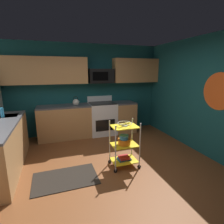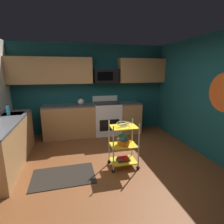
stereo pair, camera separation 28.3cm
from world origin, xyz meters
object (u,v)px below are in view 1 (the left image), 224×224
object	(u,v)px
dish_soap_bottle	(2,113)
microwave	(101,76)
mixing_bowl_large	(124,141)
book_stack	(124,158)
oven_range	(102,118)
fruit_bowl	(125,124)
mixing_bowl_small	(124,137)
kettle	(76,102)
rolling_cart	(124,145)

from	to	relation	value
dish_soap_bottle	microwave	bearing A→B (deg)	22.77
mixing_bowl_large	book_stack	distance (m)	0.35
microwave	book_stack	xyz separation A→B (m)	(-0.09, -2.05, -1.54)
oven_range	microwave	bearing A→B (deg)	90.26
fruit_bowl	book_stack	size ratio (longest dim) A/B	1.04
mixing_bowl_small	microwave	bearing A→B (deg)	87.04
mixing_bowl_large	mixing_bowl_small	distance (m)	0.10
oven_range	dish_soap_bottle	size ratio (longest dim) A/B	5.50
mixing_bowl_small	dish_soap_bottle	world-z (taller)	dish_soap_bottle
microwave	mixing_bowl_small	world-z (taller)	microwave
oven_range	kettle	bearing A→B (deg)	-179.71
oven_range	fruit_bowl	xyz separation A→B (m)	(-0.09, -1.95, 0.40)
microwave	rolling_cart	xyz separation A→B (m)	(-0.09, -2.05, -1.25)
kettle	microwave	bearing A→B (deg)	8.21
rolling_cart	microwave	bearing A→B (deg)	87.54
microwave	rolling_cart	size ratio (longest dim) A/B	0.77
oven_range	rolling_cart	world-z (taller)	oven_range
mixing_bowl_large	kettle	size ratio (longest dim) A/B	0.95
dish_soap_bottle	kettle	bearing A→B (deg)	28.79
oven_range	mixing_bowl_large	size ratio (longest dim) A/B	4.37
fruit_bowl	dish_soap_bottle	bearing A→B (deg)	154.71
rolling_cart	fruit_bowl	xyz separation A→B (m)	(0.00, -0.00, 0.42)
mixing_bowl_small	kettle	world-z (taller)	kettle
oven_range	kettle	world-z (taller)	kettle
microwave	fruit_bowl	xyz separation A→B (m)	(-0.09, -2.05, -0.82)
rolling_cart	mixing_bowl_small	size ratio (longest dim) A/B	5.03
mixing_bowl_large	mixing_bowl_small	world-z (taller)	mixing_bowl_small
kettle	dish_soap_bottle	bearing A→B (deg)	-151.21
microwave	kettle	bearing A→B (deg)	-171.79
oven_range	kettle	size ratio (longest dim) A/B	4.17
microwave	fruit_bowl	distance (m)	2.21
oven_range	mixing_bowl_large	bearing A→B (deg)	-92.71
mixing_bowl_small	book_stack	xyz separation A→B (m)	(0.02, 0.02, -0.45)
oven_range	rolling_cart	xyz separation A→B (m)	(-0.09, -1.95, -0.03)
oven_range	rolling_cart	bearing A→B (deg)	-92.61
fruit_bowl	mixing_bowl_small	world-z (taller)	fruit_bowl
microwave	rolling_cart	distance (m)	2.40
book_stack	dish_soap_bottle	bearing A→B (deg)	154.71
microwave	fruit_bowl	size ratio (longest dim) A/B	2.57
book_stack	microwave	bearing A→B (deg)	87.54
mixing_bowl_small	kettle	xyz separation A→B (m)	(-0.64, 1.96, 0.38)
rolling_cart	dish_soap_bottle	distance (m)	2.56
fruit_bowl	microwave	bearing A→B (deg)	87.54
rolling_cart	mixing_bowl_large	bearing A→B (deg)	-180.00
kettle	dish_soap_bottle	world-z (taller)	kettle
rolling_cart	fruit_bowl	bearing A→B (deg)	-26.57
fruit_bowl	kettle	world-z (taller)	kettle
rolling_cart	mixing_bowl_large	size ratio (longest dim) A/B	3.63
oven_range	book_stack	world-z (taller)	oven_range
rolling_cart	dish_soap_bottle	xyz separation A→B (m)	(-2.26, 1.07, 0.57)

